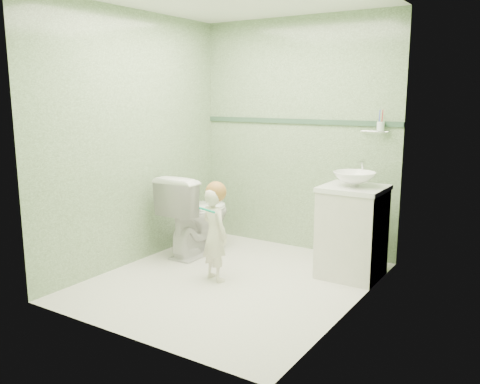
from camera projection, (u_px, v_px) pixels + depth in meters
The scene contains 12 objects.
ground at pixel (231, 281), 4.45m from camera, with size 2.50×2.50×0.00m, color white.
room_shell at pixel (230, 146), 4.22m from camera, with size 2.50×2.54×2.40m.
trim_stripe at pixel (297, 121), 5.21m from camera, with size 2.20×0.02×0.05m, color #355540.
vanity at pixel (352, 233), 4.50m from camera, with size 0.52×0.50×0.80m, color beige.
counter at pixel (354, 188), 4.43m from camera, with size 0.54×0.52×0.04m, color white.
basin at pixel (354, 179), 4.41m from camera, with size 0.37×0.37×0.13m, color white.
faucet at pixel (362, 167), 4.55m from camera, with size 0.03×0.13×0.18m.
cup_holder at pixel (380, 127), 4.70m from camera, with size 0.26×0.07×0.21m.
toilet at pixel (197, 214), 5.16m from camera, with size 0.47×0.82×0.83m, color white.
toddler at pixel (215, 235), 4.41m from camera, with size 0.30×0.20×0.83m, color beige.
hair_cap at pixel (216, 192), 4.36m from camera, with size 0.18×0.18×0.18m, color #9E692F.
teal_toothbrush at pixel (207, 209), 4.23m from camera, with size 0.11×0.14×0.08m.
Camera 1 is at (2.34, -3.51, 1.62)m, focal length 37.67 mm.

